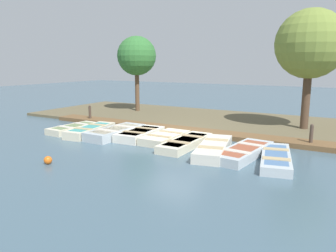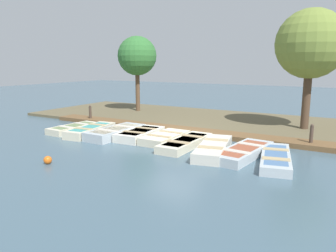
# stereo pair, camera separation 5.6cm
# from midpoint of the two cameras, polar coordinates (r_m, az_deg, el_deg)

# --- Properties ---
(ground_plane) EXTENTS (80.00, 80.00, 0.00)m
(ground_plane) POSITION_cam_midpoint_polar(r_m,az_deg,el_deg) (15.49, 1.07, -2.11)
(ground_plane) COLOR #425B6B
(shore_bank) EXTENTS (8.00, 24.00, 0.16)m
(shore_bank) POSITION_cam_midpoint_polar(r_m,az_deg,el_deg) (19.92, 8.03, 0.94)
(shore_bank) COLOR brown
(shore_bank) RESTS_ON ground_plane
(dock_walkway) EXTENTS (1.19, 17.20, 0.22)m
(dock_walkway) POSITION_cam_midpoint_polar(r_m,az_deg,el_deg) (16.61, 3.27, -0.85)
(dock_walkway) COLOR brown
(dock_walkway) RESTS_ON ground_plane
(rowboat_0) EXTENTS (2.82, 1.17, 0.34)m
(rowboat_0) POSITION_cam_midpoint_polar(r_m,az_deg,el_deg) (17.67, -16.20, -0.37)
(rowboat_0) COLOR beige
(rowboat_0) RESTS_ON ground_plane
(rowboat_1) EXTENTS (3.14, 1.37, 0.42)m
(rowboat_1) POSITION_cam_midpoint_polar(r_m,az_deg,el_deg) (16.68, -13.46, -0.74)
(rowboat_1) COLOR beige
(rowboat_1) RESTS_ON ground_plane
(rowboat_2) EXTENTS (3.26, 1.33, 0.44)m
(rowboat_2) POSITION_cam_midpoint_polar(r_m,az_deg,el_deg) (15.95, -9.21, -1.07)
(rowboat_2) COLOR #B2BCC1
(rowboat_2) RESTS_ON ground_plane
(rowboat_3) EXTENTS (2.80, 1.36, 0.40)m
(rowboat_3) POSITION_cam_midpoint_polar(r_m,az_deg,el_deg) (15.50, -5.01, -1.39)
(rowboat_3) COLOR silver
(rowboat_3) RESTS_ON ground_plane
(rowboat_4) EXTENTS (2.66, 1.28, 0.36)m
(rowboat_4) POSITION_cam_midpoint_polar(r_m,az_deg,el_deg) (14.81, -0.61, -2.01)
(rowboat_4) COLOR beige
(rowboat_4) RESTS_ON ground_plane
(rowboat_5) EXTENTS (3.40, 1.03, 0.35)m
(rowboat_5) POSITION_cam_midpoint_polar(r_m,az_deg,el_deg) (13.90, 3.00, -2.91)
(rowboat_5) COLOR beige
(rowboat_5) RESTS_ON ground_plane
(rowboat_6) EXTENTS (3.62, 1.73, 0.40)m
(rowboat_6) POSITION_cam_midpoint_polar(r_m,az_deg,el_deg) (13.02, 7.83, -3.81)
(rowboat_6) COLOR beige
(rowboat_6) RESTS_ON ground_plane
(rowboat_7) EXTENTS (3.49, 1.54, 0.36)m
(rowboat_7) POSITION_cam_midpoint_polar(r_m,az_deg,el_deg) (12.75, 12.89, -4.41)
(rowboat_7) COLOR #B2BCC1
(rowboat_7) RESTS_ON ground_plane
(rowboat_8) EXTENTS (3.59, 1.70, 0.33)m
(rowboat_8) POSITION_cam_midpoint_polar(r_m,az_deg,el_deg) (12.33, 18.15, -5.29)
(rowboat_8) COLOR #B2BCC1
(rowboat_8) RESTS_ON ground_plane
(mooring_post_near) EXTENTS (0.15, 0.15, 1.01)m
(mooring_post_near) POSITION_cam_midpoint_polar(r_m,az_deg,el_deg) (20.24, -13.51, 2.13)
(mooring_post_near) COLOR #47382D
(mooring_post_near) RESTS_ON ground_plane
(mooring_post_far) EXTENTS (0.15, 0.15, 1.01)m
(mooring_post_far) POSITION_cam_midpoint_polar(r_m,az_deg,el_deg) (14.88, 23.57, -1.56)
(mooring_post_far) COLOR #47382D
(mooring_post_far) RESTS_ON ground_plane
(buoy) EXTENTS (0.29, 0.29, 0.29)m
(buoy) POSITION_cam_midpoint_polar(r_m,az_deg,el_deg) (12.27, -20.30, -5.59)
(buoy) COLOR orange
(buoy) RESTS_ON ground_plane
(park_tree_far_left) EXTENTS (2.69, 2.69, 5.33)m
(park_tree_far_left) POSITION_cam_midpoint_polar(r_m,az_deg,el_deg) (23.20, -5.56, 11.99)
(park_tree_far_left) COLOR brown
(park_tree_far_left) RESTS_ON ground_plane
(park_tree_left) EXTENTS (3.42, 3.42, 6.13)m
(park_tree_left) POSITION_cam_midpoint_polar(r_m,az_deg,el_deg) (18.04, 23.45, 12.88)
(park_tree_left) COLOR #4C3828
(park_tree_left) RESTS_ON ground_plane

